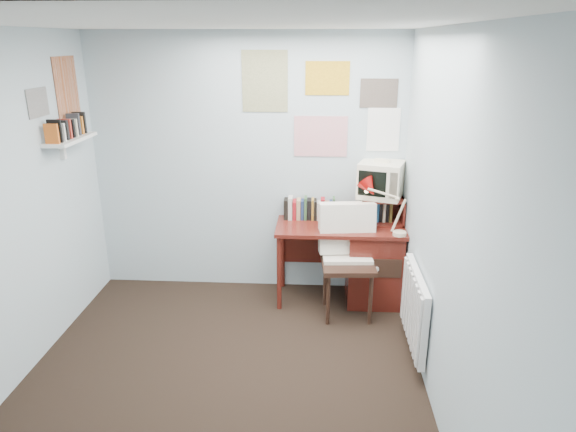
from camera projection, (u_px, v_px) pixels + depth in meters
The scene contains 14 objects.
ground at pixel (219, 392), 3.71m from camera, with size 3.50×3.50×0.00m, color black.
back_wall at pixel (248, 167), 4.95m from camera, with size 3.00×0.02×2.50m, color #ABB9C4.
right_wall at pixel (447, 235), 3.22m from camera, with size 0.02×3.50×2.50m, color #ABB9C4.
ceiling at pixel (200, 23), 2.90m from camera, with size 3.00×3.50×0.02m, color white.
desk at pixel (367, 261), 4.91m from camera, with size 1.20×0.55×0.76m.
desk_chair at pixel (348, 265), 4.60m from camera, with size 0.51×0.48×0.99m, color black.
desk_lamp at pixel (401, 212), 4.50m from camera, with size 0.31×0.26×0.44m, color #AA0D0B.
tv_riser at pixel (382, 210), 4.85m from camera, with size 0.40×0.30×0.25m, color #531913.
crt_tv at pixel (381, 178), 4.77m from camera, with size 0.38×0.35×0.36m, color #ECE4C6.
book_row at pixel (315, 208), 4.96m from camera, with size 0.60×0.14×0.22m, color #531913.
radiator at pixel (415, 309), 4.01m from camera, with size 0.09×0.80×0.60m, color white.
wall_shelf at pixel (70, 139), 4.30m from camera, with size 0.20×0.62×0.24m, color white.
posters_back at pixel (321, 104), 4.71m from camera, with size 1.20×0.01×0.90m, color white.
posters_left at pixel (53, 93), 4.18m from camera, with size 0.01×0.70×0.60m, color white.
Camera 1 is at (0.68, -3.06, 2.41)m, focal length 32.00 mm.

